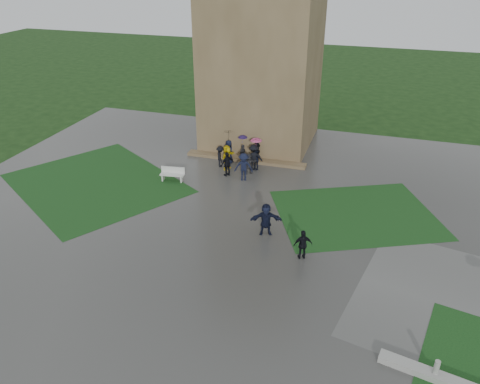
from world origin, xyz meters
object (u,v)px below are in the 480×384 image
(tower, at_px, (264,25))
(bench, at_px, (173,174))
(pedestrian_mid, at_px, (266,219))
(pedestrian_near, at_px, (303,245))

(tower, height_order, bench, tower)
(tower, relative_size, pedestrian_mid, 9.71)
(bench, relative_size, pedestrian_mid, 0.91)
(tower, relative_size, pedestrian_near, 11.12)
(bench, height_order, pedestrian_near, pedestrian_near)
(tower, xyz_separation_m, pedestrian_near, (6.27, -15.30, -8.17))
(bench, xyz_separation_m, pedestrian_near, (10.01, -6.23, 0.32))
(bench, bearing_deg, tower, 59.83)
(bench, xyz_separation_m, pedestrian_mid, (7.66, -4.57, 0.44))
(tower, relative_size, bench, 10.69)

